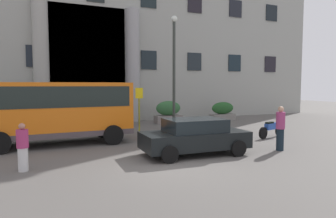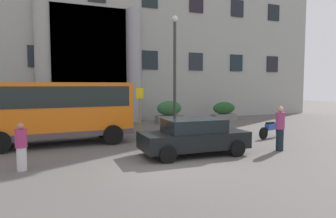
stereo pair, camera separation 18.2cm
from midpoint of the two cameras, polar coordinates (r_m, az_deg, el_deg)
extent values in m
cube|color=#595551|center=(10.37, 0.96, -10.96)|extent=(80.00, 64.00, 0.12)
cube|color=black|center=(22.52, -14.06, 7.96)|extent=(5.24, 0.12, 8.24)
cylinder|color=#9C9B94|center=(21.94, -22.09, 7.87)|extent=(1.01, 1.01, 8.24)
cylinder|color=#969597|center=(22.92, -6.12, 8.01)|extent=(1.01, 1.01, 8.24)
cube|color=black|center=(22.18, -22.87, 9.04)|extent=(1.24, 0.08, 1.41)
cube|color=black|center=(23.57, -3.12, 9.09)|extent=(1.24, 0.08, 1.41)
cube|color=black|center=(25.18, 5.44, 8.78)|extent=(1.24, 0.08, 1.41)
cube|color=black|center=(27.27, 12.81, 8.36)|extent=(1.24, 0.08, 1.41)
cube|color=black|center=(29.73, 19.03, 7.90)|extent=(1.24, 0.08, 1.41)
cube|color=black|center=(25.94, 5.51, 18.96)|extent=(1.24, 0.08, 1.41)
cube|color=black|center=(27.97, 12.98, 17.79)|extent=(1.24, 0.08, 1.41)
cube|color=black|center=(30.37, 19.27, 16.58)|extent=(1.24, 0.08, 1.41)
cube|color=orange|center=(14.70, -19.64, 0.06)|extent=(6.56, 2.37, 2.37)
cube|color=black|center=(14.67, -19.70, 2.25)|extent=(6.17, 2.39, 0.90)
cube|color=black|center=(15.28, -7.68, 1.81)|extent=(0.11, 1.85, 1.13)
cube|color=#4C4144|center=(14.81, -19.53, -4.05)|extent=(6.56, 2.41, 0.24)
cylinder|color=black|center=(16.25, -11.83, -3.57)|extent=(0.91, 0.30, 0.90)
cylinder|color=black|center=(14.14, -9.86, -4.75)|extent=(0.91, 0.30, 0.90)
cylinder|color=black|center=(15.90, -28.08, -4.19)|extent=(0.91, 0.30, 0.90)
cylinder|color=#969216|center=(17.57, -5.02, -0.28)|extent=(0.08, 0.08, 2.49)
cube|color=yellow|center=(17.49, -5.01, 2.97)|extent=(0.44, 0.03, 0.60)
cube|color=gray|center=(20.29, -15.62, -2.54)|extent=(2.15, 0.99, 0.56)
ellipsoid|color=#2A5521|center=(20.21, -15.66, -0.48)|extent=(2.07, 0.89, 0.91)
cube|color=slate|center=(19.93, -25.27, -2.83)|extent=(2.18, 0.93, 0.62)
ellipsoid|color=#215E26|center=(19.86, -25.34, -0.81)|extent=(2.09, 0.84, 0.79)
cube|color=slate|center=(23.88, 10.60, -1.51)|extent=(1.98, 0.71, 0.48)
ellipsoid|color=#204D22|center=(23.82, 10.62, 0.17)|extent=(1.90, 0.64, 0.93)
cube|color=slate|center=(21.86, 0.51, -1.90)|extent=(1.94, 0.82, 0.54)
ellipsoid|color=#2D5D32|center=(21.79, 0.51, 0.15)|extent=(1.86, 0.74, 1.04)
cube|color=black|center=(11.98, 5.22, -5.71)|extent=(4.19, 1.95, 0.63)
cube|color=black|center=(11.89, 5.24, -3.03)|extent=(2.29, 1.65, 0.50)
cylinder|color=black|center=(13.45, 8.95, -5.82)|extent=(0.63, 0.23, 0.62)
cylinder|color=black|center=(11.96, 13.19, -7.17)|extent=(0.63, 0.23, 0.62)
cylinder|color=black|center=(12.33, -2.52, -6.71)|extent=(0.63, 0.23, 0.62)
cylinder|color=black|center=(10.69, 0.48, -8.45)|extent=(0.63, 0.23, 0.62)
cylinder|color=black|center=(17.33, 20.37, -3.76)|extent=(0.60, 0.27, 0.60)
cylinder|color=black|center=(16.07, 17.68, -4.32)|extent=(0.61, 0.29, 0.60)
cube|color=#2247A0|center=(16.66, 19.10, -3.08)|extent=(0.99, 0.50, 0.32)
cube|color=black|center=(16.48, 18.79, -2.52)|extent=(0.56, 0.34, 0.12)
cylinder|color=#A5A5A8|center=(17.16, 20.22, -1.89)|extent=(0.18, 0.54, 0.03)
cylinder|color=black|center=(13.48, 20.46, -5.42)|extent=(0.30, 0.30, 0.90)
cylinder|color=#9E376A|center=(13.37, 20.55, -2.05)|extent=(0.36, 0.36, 0.69)
sphere|color=tan|center=(13.32, 20.61, -0.06)|extent=(0.24, 0.24, 0.24)
cylinder|color=silver|center=(10.77, -25.15, -8.44)|extent=(0.30, 0.30, 0.75)
cylinder|color=#A12F60|center=(10.64, -25.27, -4.97)|extent=(0.36, 0.36, 0.57)
sphere|color=#A36A58|center=(10.59, -25.34, -2.91)|extent=(0.20, 0.20, 0.20)
cylinder|color=#323732|center=(19.15, 1.54, 6.23)|extent=(0.18, 0.18, 6.57)
sphere|color=silver|center=(19.57, 1.56, 16.43)|extent=(0.40, 0.40, 0.40)
camera|label=1|loc=(0.09, -89.66, 0.03)|focal=32.72mm
camera|label=2|loc=(0.09, 90.34, -0.03)|focal=32.72mm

